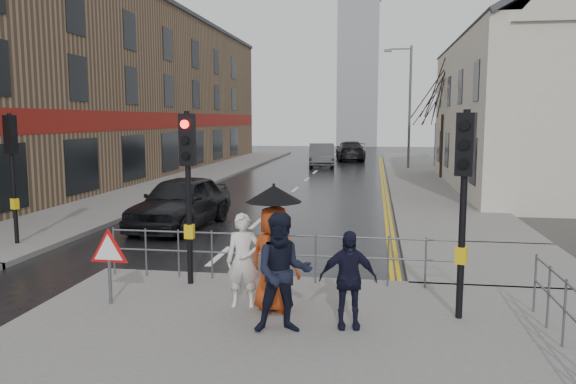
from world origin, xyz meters
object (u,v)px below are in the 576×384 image
(pedestrian_d, at_px, (348,279))
(car_parked, at_px, (181,202))
(pedestrian_a, at_px, (243,260))
(car_mid, at_px, (322,155))
(pedestrian_b, at_px, (283,273))
(pedestrian_with_umbrella, at_px, (274,245))

(pedestrian_d, relative_size, car_parked, 0.32)
(pedestrian_a, height_order, car_mid, pedestrian_a)
(pedestrian_a, height_order, pedestrian_b, pedestrian_b)
(pedestrian_b, height_order, pedestrian_with_umbrella, pedestrian_with_umbrella)
(pedestrian_d, xyz_separation_m, car_mid, (-3.38, 31.40, -0.09))
(pedestrian_a, height_order, pedestrian_d, pedestrian_a)
(pedestrian_a, distance_m, car_mid, 30.72)
(pedestrian_d, xyz_separation_m, car_parked, (-5.61, 8.12, -0.10))
(pedestrian_b, bearing_deg, pedestrian_a, 117.17)
(car_mid, bearing_deg, pedestrian_with_umbrella, -91.72)
(car_mid, bearing_deg, pedestrian_d, -89.48)
(car_parked, bearing_deg, pedestrian_d, -49.45)
(pedestrian_with_umbrella, distance_m, car_mid, 30.89)
(pedestrian_d, relative_size, car_mid, 0.31)
(pedestrian_with_umbrella, xyz_separation_m, pedestrian_d, (1.28, -0.59, -0.38))
(pedestrian_b, distance_m, pedestrian_with_umbrella, 1.00)
(pedestrian_b, bearing_deg, car_mid, 82.04)
(pedestrian_a, bearing_deg, pedestrian_b, -58.17)
(pedestrian_d, bearing_deg, pedestrian_with_umbrella, 147.15)
(pedestrian_d, distance_m, car_mid, 31.59)
(pedestrian_b, xyz_separation_m, car_parked, (-4.63, 8.45, -0.26))
(pedestrian_with_umbrella, bearing_deg, car_mid, 93.90)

